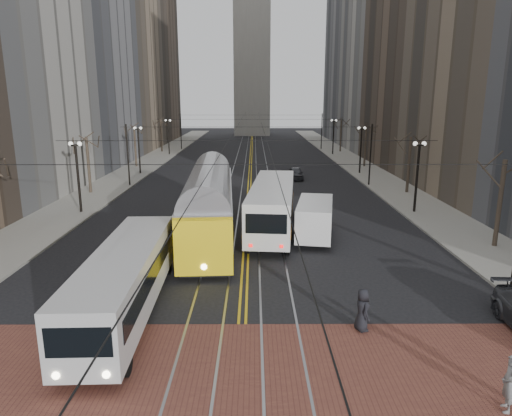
{
  "coord_description": "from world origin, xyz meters",
  "views": [
    {
      "loc": [
        0.51,
        -18.38,
        9.18
      ],
      "look_at": [
        0.62,
        7.36,
        3.0
      ],
      "focal_mm": 32.0,
      "sensor_mm": 36.0,
      "label": 1
    }
  ],
  "objects_px": {
    "rear_bus": "(272,208)",
    "pedestrian_a": "(362,310)",
    "streetcar": "(209,210)",
    "cargo_van": "(315,221)",
    "sedan_grey": "(296,173)",
    "pedestrian_b": "(509,383)",
    "transit_bus": "(126,283)"
  },
  "relations": [
    {
      "from": "streetcar",
      "to": "pedestrian_a",
      "type": "xyz_separation_m",
      "value": [
        7.37,
        -12.88,
        -1.0
      ]
    },
    {
      "from": "transit_bus",
      "to": "rear_bus",
      "type": "xyz_separation_m",
      "value": [
        6.84,
        13.05,
        0.21
      ]
    },
    {
      "from": "cargo_van",
      "to": "pedestrian_b",
      "type": "distance_m",
      "value": 17.72
    },
    {
      "from": "transit_bus",
      "to": "rear_bus",
      "type": "distance_m",
      "value": 14.74
    },
    {
      "from": "streetcar",
      "to": "cargo_van",
      "type": "bearing_deg",
      "value": -7.04
    },
    {
      "from": "streetcar",
      "to": "sedan_grey",
      "type": "distance_m",
      "value": 24.42
    },
    {
      "from": "rear_bus",
      "to": "sedan_grey",
      "type": "height_order",
      "value": "rear_bus"
    },
    {
      "from": "streetcar",
      "to": "cargo_van",
      "type": "height_order",
      "value": "streetcar"
    },
    {
      "from": "sedan_grey",
      "to": "streetcar",
      "type": "bearing_deg",
      "value": -107.06
    },
    {
      "from": "transit_bus",
      "to": "pedestrian_a",
      "type": "distance_m",
      "value": 10.03
    },
    {
      "from": "cargo_van",
      "to": "rear_bus",
      "type": "bearing_deg",
      "value": 152.11
    },
    {
      "from": "streetcar",
      "to": "rear_bus",
      "type": "xyz_separation_m",
      "value": [
        4.3,
        1.67,
        -0.23
      ]
    },
    {
      "from": "sedan_grey",
      "to": "rear_bus",
      "type": "bearing_deg",
      "value": -97.7
    },
    {
      "from": "rear_bus",
      "to": "pedestrian_a",
      "type": "relative_size",
      "value": 7.2
    },
    {
      "from": "transit_bus",
      "to": "cargo_van",
      "type": "height_order",
      "value": "transit_bus"
    },
    {
      "from": "pedestrian_a",
      "to": "pedestrian_b",
      "type": "relative_size",
      "value": 0.97
    },
    {
      "from": "pedestrian_a",
      "to": "sedan_grey",
      "type": "bearing_deg",
      "value": -14.38
    },
    {
      "from": "rear_bus",
      "to": "transit_bus",
      "type": "bearing_deg",
      "value": -112.21
    },
    {
      "from": "transit_bus",
      "to": "pedestrian_a",
      "type": "xyz_separation_m",
      "value": [
        9.9,
        -1.5,
        -0.55
      ]
    },
    {
      "from": "pedestrian_a",
      "to": "cargo_van",
      "type": "bearing_deg",
      "value": -12.08
    },
    {
      "from": "rear_bus",
      "to": "pedestrian_b",
      "type": "distance_m",
      "value": 20.5
    },
    {
      "from": "streetcar",
      "to": "pedestrian_a",
      "type": "distance_m",
      "value": 14.87
    },
    {
      "from": "pedestrian_b",
      "to": "streetcar",
      "type": "bearing_deg",
      "value": -135.16
    },
    {
      "from": "cargo_van",
      "to": "pedestrian_a",
      "type": "bearing_deg",
      "value": -78.65
    },
    {
      "from": "cargo_van",
      "to": "sedan_grey",
      "type": "xyz_separation_m",
      "value": [
        0.85,
        23.54,
        -0.58
      ]
    },
    {
      "from": "rear_bus",
      "to": "sedan_grey",
      "type": "xyz_separation_m",
      "value": [
        3.59,
        21.41,
        -0.98
      ]
    },
    {
      "from": "streetcar",
      "to": "sedan_grey",
      "type": "xyz_separation_m",
      "value": [
        7.89,
        23.07,
        -1.2
      ]
    },
    {
      "from": "transit_bus",
      "to": "rear_bus",
      "type": "height_order",
      "value": "rear_bus"
    },
    {
      "from": "cargo_van",
      "to": "sedan_grey",
      "type": "relative_size",
      "value": 1.42
    },
    {
      "from": "pedestrian_a",
      "to": "pedestrian_b",
      "type": "distance_m",
      "value": 5.91
    },
    {
      "from": "transit_bus",
      "to": "pedestrian_b",
      "type": "relative_size",
      "value": 6.35
    },
    {
      "from": "transit_bus",
      "to": "sedan_grey",
      "type": "xyz_separation_m",
      "value": [
        10.43,
        34.46,
        -0.76
      ]
    }
  ]
}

